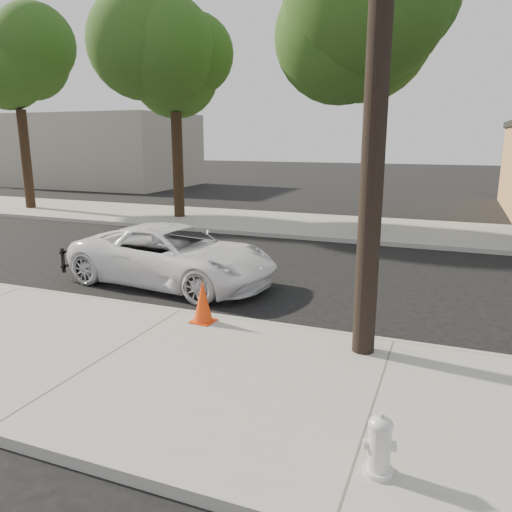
# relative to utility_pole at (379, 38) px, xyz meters

# --- Properties ---
(ground) EXTENTS (120.00, 120.00, 0.00)m
(ground) POSITION_rel_utility_pole_xyz_m (-3.60, 2.70, -4.70)
(ground) COLOR black
(ground) RESTS_ON ground
(near_sidewalk) EXTENTS (90.00, 4.40, 0.15)m
(near_sidewalk) POSITION_rel_utility_pole_xyz_m (-3.60, -1.60, -4.62)
(near_sidewalk) COLOR gray
(near_sidewalk) RESTS_ON ground
(far_sidewalk) EXTENTS (90.00, 5.00, 0.15)m
(far_sidewalk) POSITION_rel_utility_pole_xyz_m (-3.60, 11.20, -4.62)
(far_sidewalk) COLOR gray
(far_sidewalk) RESTS_ON ground
(curb_near) EXTENTS (90.00, 0.12, 0.16)m
(curb_near) POSITION_rel_utility_pole_xyz_m (-3.60, 0.60, -4.62)
(curb_near) COLOR #9E9B93
(curb_near) RESTS_ON ground
(building_far) EXTENTS (14.00, 8.00, 5.00)m
(building_far) POSITION_rel_utility_pole_xyz_m (-23.60, 22.70, -2.20)
(building_far) COLOR gray
(building_far) RESTS_ON ground
(utility_pole) EXTENTS (1.40, 0.34, 9.00)m
(utility_pole) POSITION_rel_utility_pole_xyz_m (0.00, 0.00, 0.00)
(utility_pole) COLOR black
(utility_pole) RESTS_ON near_sidewalk
(tree_a) EXTENTS (4.65, 4.50, 9.00)m
(tree_a) POSITION_rel_utility_pole_xyz_m (-17.40, 10.55, 1.83)
(tree_a) COLOR black
(tree_a) RESTS_ON far_sidewalk
(tree_b) EXTENTS (4.34, 4.20, 8.45)m
(tree_b) POSITION_rel_utility_pole_xyz_m (-9.41, 10.76, 1.45)
(tree_b) COLOR black
(tree_b) RESTS_ON far_sidewalk
(tree_c) EXTENTS (4.96, 4.80, 9.55)m
(tree_c) POSITION_rel_utility_pole_xyz_m (-1.38, 10.34, 2.21)
(tree_c) COLOR black
(tree_c) RESTS_ON far_sidewalk
(police_cruiser) EXTENTS (5.22, 2.83, 1.39)m
(police_cruiser) POSITION_rel_utility_pole_xyz_m (-4.90, 2.54, -4.00)
(police_cruiser) COLOR white
(police_cruiser) RESTS_ON ground
(fire_hydrant) EXTENTS (0.33, 0.30, 0.62)m
(fire_hydrant) POSITION_rel_utility_pole_xyz_m (0.65, -2.88, -4.25)
(fire_hydrant) COLOR silver
(fire_hydrant) RESTS_ON near_sidewalk
(traffic_cone) EXTENTS (0.43, 0.43, 0.77)m
(traffic_cone) POSITION_rel_utility_pole_xyz_m (-2.90, 0.20, -4.18)
(traffic_cone) COLOR red
(traffic_cone) RESTS_ON near_sidewalk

